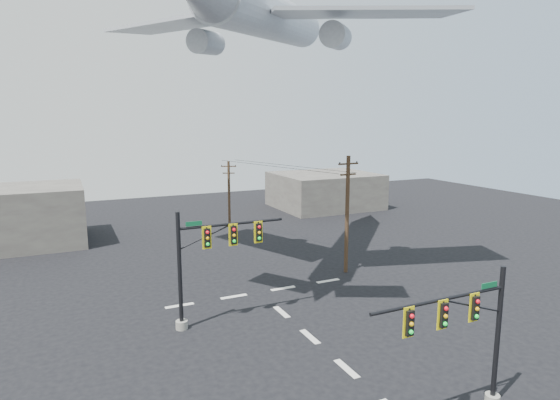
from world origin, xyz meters
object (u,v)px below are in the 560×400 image
signal_mast_near (470,335)px  utility_pole_b (229,197)px  airliner (270,18)px  signal_mast_far (207,261)px  utility_pole_a (347,212)px

signal_mast_near → utility_pole_b: 35.09m
signal_mast_near → airliner: (0.27, 21.74, 16.91)m
signal_mast_far → airliner: size_ratio=0.28×
utility_pole_a → airliner: size_ratio=0.37×
utility_pole_a → utility_pole_b: size_ratio=1.19×
signal_mast_near → utility_pole_a: (5.97, 18.79, 1.43)m
utility_pole_a → utility_pole_b: bearing=101.5°
signal_mast_near → signal_mast_far: signal_mast_far is taller
signal_mast_near → signal_mast_far: bearing=118.8°
signal_mast_far → utility_pole_a: size_ratio=0.75×
utility_pole_b → signal_mast_near: bearing=-69.1°
signal_mast_near → utility_pole_a: 19.77m
utility_pole_b → airliner: airliner is taller
signal_mast_near → signal_mast_far: (-7.54, 13.70, 0.45)m
signal_mast_near → utility_pole_a: bearing=72.4°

